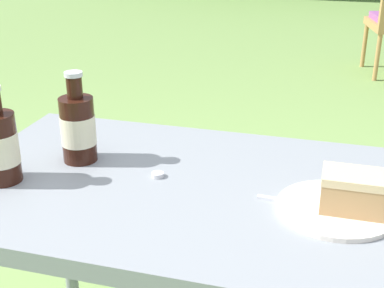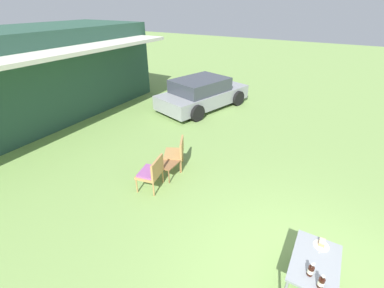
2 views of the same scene
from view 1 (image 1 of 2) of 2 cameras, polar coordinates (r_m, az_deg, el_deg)
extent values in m
cylinder|color=#B2844C|center=(4.94, 17.92, 9.97)|extent=(0.04, 0.04, 0.37)
cylinder|color=#B2844C|center=(4.53, 19.16, 8.70)|extent=(0.04, 0.04, 0.37)
cube|color=gray|center=(1.17, -1.33, -5.02)|extent=(0.99, 0.64, 0.04)
cylinder|color=gray|center=(1.73, -13.26, -8.81)|extent=(0.04, 0.04, 0.65)
cylinder|color=gray|center=(1.56, 18.83, -13.43)|extent=(0.04, 0.04, 0.65)
cylinder|color=silver|center=(1.09, 15.03, -6.68)|extent=(0.23, 0.23, 0.01)
cube|color=tan|center=(1.07, 16.76, -5.23)|extent=(0.12, 0.08, 0.06)
cube|color=#DBBC89|center=(1.06, 16.99, -3.42)|extent=(0.12, 0.08, 0.02)
cylinder|color=black|center=(1.26, -12.04, 1.51)|extent=(0.08, 0.08, 0.15)
cylinder|color=black|center=(1.23, -12.44, 5.94)|extent=(0.04, 0.04, 0.05)
cylinder|color=silver|center=(1.22, -12.56, 7.29)|extent=(0.04, 0.04, 0.01)
cylinder|color=beige|center=(1.26, -12.04, 1.51)|extent=(0.08, 0.08, 0.07)
cylinder|color=black|center=(1.21, -19.84, -0.42)|extent=(0.08, 0.08, 0.15)
cylinder|color=beige|center=(1.21, -19.84, -0.42)|extent=(0.08, 0.08, 0.07)
cube|color=silver|center=(1.09, 11.87, -6.30)|extent=(0.19, 0.02, 0.01)
cylinder|color=silver|center=(1.18, -3.69, -3.29)|extent=(0.03, 0.03, 0.01)
camera|label=2|loc=(4.46, -71.98, 48.91)|focal=24.00mm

